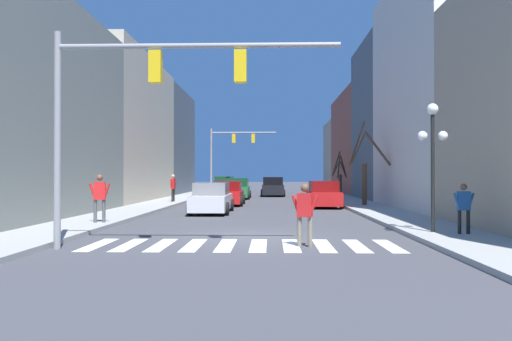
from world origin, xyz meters
TOP-DOWN VIEW (x-y plane):
  - ground_plane at (0.00, 0.00)m, footprint 240.00×240.00m
  - sidewalk_left at (-6.39, 0.00)m, footprint 2.60×90.00m
  - sidewalk_right at (6.39, 0.00)m, footprint 2.60×90.00m
  - building_row_left at (-10.69, 16.58)m, footprint 6.00×45.99m
  - building_row_right at (10.69, 21.22)m, footprint 6.00×55.84m
  - crosswalk_stripes at (0.00, -1.69)m, footprint 8.55×2.60m
  - traffic_signal_near at (-2.55, -2.50)m, footprint 7.53×0.28m
  - traffic_signal_far at (-3.09, 31.60)m, footprint 6.23×0.28m
  - street_lamp_right_corner at (5.92, 0.44)m, footprint 0.95×0.36m
  - car_parked_right_far at (-2.22, 9.87)m, footprint 2.01×4.84m
  - car_parked_right_mid at (-1.91, 25.03)m, footprint 2.13×4.57m
  - car_parked_left_near at (1.01, 29.89)m, footprint 2.17×4.34m
  - car_driving_away_lane at (3.97, 14.59)m, footprint 1.99×4.60m
  - car_parked_left_far at (-3.88, 34.87)m, footprint 2.18×4.45m
  - car_at_intersection at (-1.95, 16.38)m, footprint 2.08×4.21m
  - pedestrian_waiting_at_curb at (-5.78, 17.92)m, footprint 0.29×0.79m
  - pedestrian_on_right_sidewalk at (-5.69, 3.22)m, footprint 0.78×0.33m
  - pedestrian_crossing_street at (1.71, -1.91)m, footprint 0.73×0.34m
  - pedestrian_near_right_corner at (6.68, -0.10)m, footprint 0.66×0.20m
  - street_tree_left_mid at (6.32, 24.45)m, footprint 1.44×2.22m
  - street_tree_right_far at (6.47, 14.48)m, footprint 2.19×1.87m

SIDE VIEW (x-z plane):
  - ground_plane at x=0.00m, z-range 0.00..0.00m
  - crosswalk_stripes at x=0.00m, z-range 0.00..0.01m
  - sidewalk_left at x=-6.39m, z-range 0.00..0.15m
  - sidewalk_right at x=6.39m, z-range 0.00..0.15m
  - car_at_intersection at x=-1.95m, z-range -0.05..1.50m
  - car_parked_right_far at x=-2.22m, z-range -0.04..1.51m
  - car_driving_away_lane at x=3.97m, z-range -0.05..1.54m
  - car_parked_right_mid at x=-1.91m, z-range -0.06..1.63m
  - car_parked_left_near at x=1.01m, z-range -0.06..1.68m
  - car_parked_left_far at x=-3.88m, z-range -0.06..1.71m
  - pedestrian_crossing_street at x=1.71m, z-range 0.16..1.87m
  - pedestrian_near_right_corner at x=6.68m, z-range 0.29..1.83m
  - pedestrian_on_right_sidewalk at x=-5.69m, z-range 0.32..2.14m
  - pedestrian_waiting_at_curb at x=-5.78m, z-range 0.32..2.15m
  - street_tree_left_mid at x=6.32m, z-range -0.04..3.64m
  - street_tree_right_far at x=6.47m, z-range -0.36..4.67m
  - street_lamp_right_corner at x=5.92m, z-range 1.01..5.07m
  - traffic_signal_near at x=-2.55m, z-range 1.35..7.09m
  - traffic_signal_far at x=-3.09m, z-range 1.40..7.75m
  - building_row_left at x=-10.69m, z-range -0.60..11.09m
  - building_row_right at x=10.69m, z-range -1.14..11.92m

